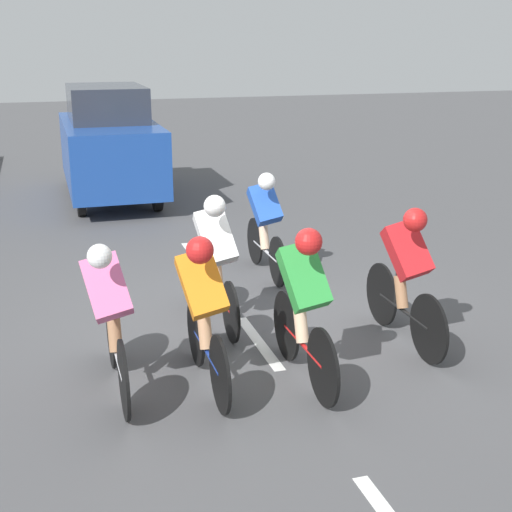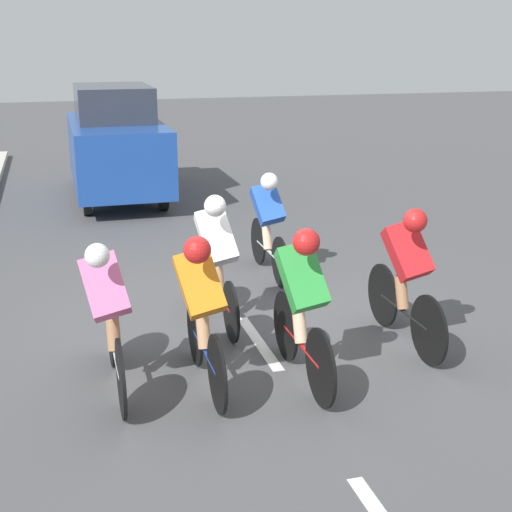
# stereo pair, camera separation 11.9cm
# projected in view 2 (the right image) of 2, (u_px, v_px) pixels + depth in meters

# --- Properties ---
(ground_plane) EXTENTS (60.00, 60.00, 0.00)m
(ground_plane) POSITION_uv_depth(u_px,v_px,m) (248.00, 327.00, 7.85)
(ground_plane) COLOR #4C4C4F
(lane_stripe_mid) EXTENTS (0.12, 1.40, 0.01)m
(lane_stripe_mid) POSITION_uv_depth(u_px,v_px,m) (259.00, 342.00, 7.46)
(lane_stripe_mid) COLOR white
(lane_stripe_mid) RESTS_ON ground
(lane_stripe_far) EXTENTS (0.12, 1.40, 0.01)m
(lane_stripe_far) POSITION_uv_depth(u_px,v_px,m) (198.00, 256.00, 10.40)
(lane_stripe_far) COLOR white
(lane_stripe_far) RESTS_ON ground
(cyclist_pink) EXTENTS (0.43, 1.72, 1.47)m
(cyclist_pink) POSITION_uv_depth(u_px,v_px,m) (109.00, 313.00, 6.19)
(cyclist_pink) COLOR black
(cyclist_pink) RESTS_ON ground
(cyclist_green) EXTENTS (0.41, 1.66, 1.55)m
(cyclist_green) POSITION_uv_depth(u_px,v_px,m) (302.00, 301.00, 6.33)
(cyclist_green) COLOR black
(cyclist_green) RESTS_ON ground
(cyclist_white) EXTENTS (0.43, 1.65, 1.54)m
(cyclist_white) POSITION_uv_depth(u_px,v_px,m) (218.00, 256.00, 7.63)
(cyclist_white) COLOR black
(cyclist_white) RESTS_ON ground
(cyclist_red) EXTENTS (0.44, 1.72, 1.52)m
(cyclist_red) POSITION_uv_depth(u_px,v_px,m) (407.00, 273.00, 7.14)
(cyclist_red) COLOR black
(cyclist_red) RESTS_ON ground
(cyclist_blue) EXTENTS (0.41, 1.66, 1.44)m
(cyclist_blue) POSITION_uv_depth(u_px,v_px,m) (268.00, 221.00, 9.29)
(cyclist_blue) COLOR black
(cyclist_blue) RESTS_ON ground
(cyclist_orange) EXTENTS (0.43, 1.64, 1.51)m
(cyclist_orange) POSITION_uv_depth(u_px,v_px,m) (202.00, 307.00, 6.22)
(cyclist_orange) COLOR black
(cyclist_orange) RESTS_ON ground
(support_car) EXTENTS (1.70, 4.02, 2.17)m
(support_car) POSITION_uv_depth(u_px,v_px,m) (116.00, 143.00, 13.82)
(support_car) COLOR black
(support_car) RESTS_ON ground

